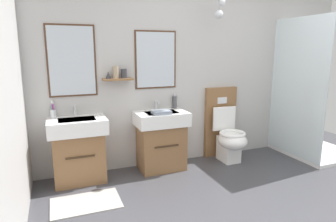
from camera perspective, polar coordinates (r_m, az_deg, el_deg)
name	(u,v)px	position (r m, az deg, el deg)	size (l,w,h in m)	color
wall_back	(197,64)	(4.10, 5.63, 9.06)	(4.61, 0.56, 2.65)	#B7B5B2
bath_mat	(86,203)	(3.21, -15.61, -16.79)	(0.68, 0.44, 0.01)	#9E9993
vanity_sink_left	(79,148)	(3.59, -16.94, -6.91)	(0.65, 0.46, 0.75)	brown
tap_on_left_sink	(75,110)	(3.64, -17.55, 0.20)	(0.03, 0.13, 0.11)	silver
vanity_sink_right	(161,139)	(3.79, -1.37, -5.39)	(0.65, 0.46, 0.75)	brown
tap_on_right_sink	(157,104)	(3.84, -2.23, 1.33)	(0.03, 0.13, 0.11)	silver
toilet	(226,133)	(4.20, 11.18, -4.24)	(0.48, 0.62, 1.00)	brown
toothbrush_cup	(53,113)	(3.62, -21.38, -0.30)	(0.07, 0.08, 0.20)	silver
soap_dispenser	(175,102)	(3.92, 1.30, 1.79)	(0.06, 0.06, 0.20)	#4C4C51
folded_hand_towel	(161,112)	(3.57, -1.29, -0.27)	(0.22, 0.16, 0.04)	gray
shower_tray	(308,128)	(4.74, 25.56, -2.96)	(0.95, 0.99, 1.95)	white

